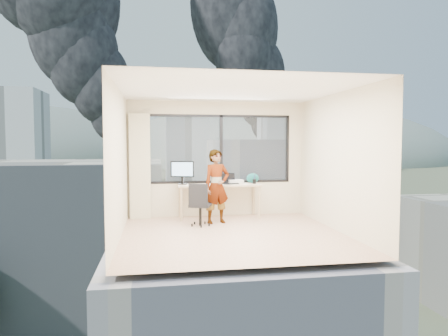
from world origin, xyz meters
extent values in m
cube|color=#D5AC8A|center=(0.00, 0.00, 0.00)|extent=(4.00, 4.00, 0.01)
cube|color=white|center=(0.00, 0.00, 2.60)|extent=(4.00, 4.00, 0.01)
cube|color=beige|center=(0.00, -2.00, 1.30)|extent=(4.00, 0.01, 2.60)
cube|color=beige|center=(-2.00, 0.00, 1.30)|extent=(0.01, 4.00, 2.60)
cube|color=beige|center=(2.00, 0.00, 1.30)|extent=(0.01, 4.00, 2.60)
cube|color=beige|center=(-1.72, 1.88, 1.15)|extent=(0.45, 0.14, 2.30)
cube|color=tan|center=(0.00, 1.66, 0.38)|extent=(1.80, 0.60, 0.75)
imported|color=#2D2D33|center=(-0.14, 1.09, 0.76)|extent=(0.64, 0.51, 1.53)
cube|color=white|center=(0.38, 1.84, 0.79)|extent=(0.39, 0.35, 0.08)
cube|color=black|center=(-0.33, 1.58, 0.76)|extent=(0.12, 0.07, 0.01)
cylinder|color=black|center=(0.80, 1.66, 0.80)|extent=(0.10, 0.10, 0.10)
ellipsoid|color=#0C494A|center=(0.80, 1.82, 0.86)|extent=(0.29, 0.16, 0.22)
cube|color=#515B3D|center=(0.00, 120.00, -14.00)|extent=(400.00, 400.00, 0.04)
cube|color=beige|center=(-9.00, 30.00, -7.00)|extent=(16.00, 12.00, 14.00)
cube|color=white|center=(12.00, 38.00, -6.00)|extent=(14.00, 13.00, 16.00)
cube|color=silver|center=(-35.00, 95.00, 0.00)|extent=(14.00, 14.00, 28.00)
cube|color=silver|center=(8.00, 120.00, 1.00)|extent=(13.00, 13.00, 30.00)
cube|color=silver|center=(45.00, 140.00, -1.00)|extent=(15.00, 15.00, 26.00)
ellipsoid|color=slate|center=(100.00, 320.00, -14.00)|extent=(300.00, 220.00, 96.00)
camera|label=1|loc=(-1.36, -7.13, 1.66)|focal=32.44mm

